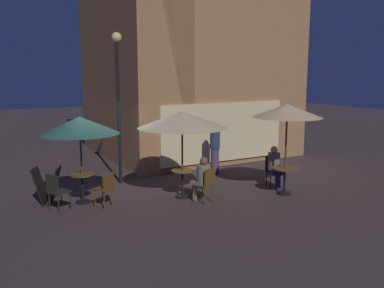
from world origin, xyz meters
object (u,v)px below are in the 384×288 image
object	(u,v)px
cafe_table_1	(82,183)
patio_umbrella_0	(287,111)
cafe_chair_3	(207,182)
patron_standing_2	(215,149)
patio_umbrella_1	(80,126)
cafe_table_2	(182,179)
patio_umbrella_2	(182,120)
street_lamp_near_corner	(118,85)
cafe_chair_0	(272,169)
cafe_chair_2	(106,186)
cafe_chair_1	(56,189)
menu_sandwich_board	(47,186)
patron_seated_1	(202,176)
patron_seated_0	(274,164)
cafe_table_0	(285,174)

from	to	relation	value
cafe_table_1	patio_umbrella_0	bearing A→B (deg)	-21.12
cafe_table_1	cafe_chair_3	xyz separation A→B (m)	(2.82, -1.59, 0.04)
patron_standing_2	patio_umbrella_1	bearing A→B (deg)	12.24
cafe_table_2	patron_standing_2	xyz separation A→B (m)	(2.23, 1.84, 0.33)
patio_umbrella_2	street_lamp_near_corner	bearing A→B (deg)	113.27
patron_standing_2	cafe_chair_0	bearing A→B (deg)	107.17
street_lamp_near_corner	cafe_chair_2	distance (m)	3.41
cafe_chair_1	cafe_chair_2	xyz separation A→B (m)	(1.15, -0.31, -0.01)
street_lamp_near_corner	patio_umbrella_2	distance (m)	2.60
patio_umbrella_1	cafe_chair_1	distance (m)	1.69
menu_sandwich_board	patron_seated_1	bearing A→B (deg)	-0.56
patron_seated_1	patron_seated_0	bearing A→B (deg)	-108.92
patio_umbrella_0	patron_standing_2	xyz separation A→B (m)	(-0.41, 2.99, -1.50)
cafe_chair_1	cafe_table_2	bearing A→B (deg)	-33.98
patio_umbrella_2	cafe_chair_3	size ratio (longest dim) A/B	2.56
street_lamp_near_corner	patron_seated_0	world-z (taller)	street_lamp_near_corner
patio_umbrella_2	patron_seated_0	xyz separation A→B (m)	(2.84, -0.46, -1.43)
street_lamp_near_corner	patio_umbrella_0	bearing A→B (deg)	-43.28
cafe_table_0	patio_umbrella_1	distance (m)	5.71
patio_umbrella_0	cafe_table_1	bearing A→B (deg)	158.88
menu_sandwich_board	cafe_table_2	distance (m)	3.55
cafe_table_0	cafe_chair_0	distance (m)	0.86
patron_seated_0	cafe_table_1	bearing A→B (deg)	-86.82
patio_umbrella_2	cafe_chair_1	distance (m)	3.64
cafe_table_2	patio_umbrella_2	xyz separation A→B (m)	(0.00, 0.00, 1.63)
patio_umbrella_2	cafe_chair_0	distance (m)	3.31
cafe_chair_3	patron_standing_2	distance (m)	3.24
patio_umbrella_0	cafe_chair_1	size ratio (longest dim) A/B	2.69
street_lamp_near_corner	menu_sandwich_board	bearing A→B (deg)	-156.59
cafe_chair_3	patron_standing_2	world-z (taller)	patron_standing_2
street_lamp_near_corner	patio_umbrella_1	world-z (taller)	street_lamp_near_corner
patron_seated_0	patron_seated_1	world-z (taller)	patron_seated_0
cafe_table_0	patron_seated_0	size ratio (longest dim) A/B	0.62
cafe_table_0	cafe_chair_3	distance (m)	2.36
cafe_chair_1	patron_seated_0	world-z (taller)	patron_seated_0
patio_umbrella_1	cafe_chair_2	distance (m)	1.68
cafe_chair_3	patron_seated_1	xyz separation A→B (m)	(-0.05, 0.13, 0.13)
cafe_table_0	patio_umbrella_2	xyz separation A→B (m)	(-2.64, 1.15, 1.56)
cafe_table_0	cafe_table_1	xyz separation A→B (m)	(-5.15, 1.99, -0.04)
cafe_chair_2	cafe_chair_3	xyz separation A→B (m)	(2.41, -0.93, 0.01)
patio_umbrella_2	cafe_chair_3	xyz separation A→B (m)	(0.31, -0.75, -1.56)
cafe_chair_0	cafe_table_1	bearing A→B (deg)	-85.39
patron_seated_0	patio_umbrella_0	bearing A→B (deg)	-0.00
street_lamp_near_corner	patron_seated_0	bearing A→B (deg)	-35.38
patio_umbrella_0	cafe_chair_0	size ratio (longest dim) A/B	2.80
street_lamp_near_corner	cafe_table_1	size ratio (longest dim) A/B	5.82
street_lamp_near_corner	patio_umbrella_1	distance (m)	2.30
cafe_table_2	patio_umbrella_2	size ratio (longest dim) A/B	0.32
menu_sandwich_board	patron_seated_1	xyz separation A→B (m)	(3.59, -1.84, 0.20)
cafe_table_1	patio_umbrella_2	distance (m)	3.10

